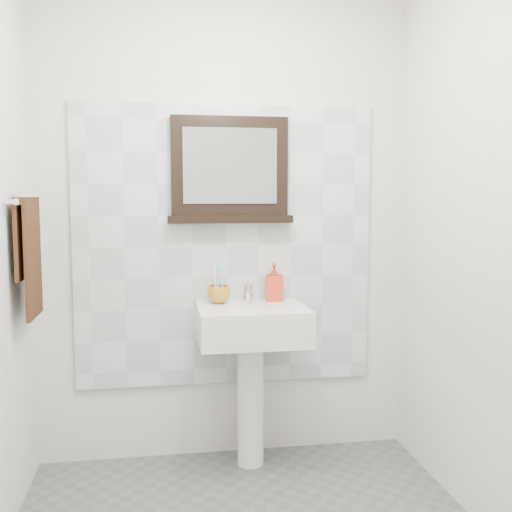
{
  "coord_description": "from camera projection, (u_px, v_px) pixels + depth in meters",
  "views": [
    {
      "loc": [
        -0.36,
        -2.1,
        1.42
      ],
      "look_at": [
        0.08,
        0.55,
        1.15
      ],
      "focal_mm": 42.0,
      "sensor_mm": 36.0,
      "label": 1
    }
  ],
  "objects": [
    {
      "name": "back_wall",
      "position": [
        225.0,
        228.0,
        3.22
      ],
      "size": [
        2.0,
        0.01,
        2.5
      ],
      "primitive_type": "cube",
      "color": "silver",
      "rests_on": "ground"
    },
    {
      "name": "front_wall",
      "position": [
        363.0,
        293.0,
        1.06
      ],
      "size": [
        2.0,
        0.01,
        2.5
      ],
      "primitive_type": "cube",
      "color": "silver",
      "rests_on": "ground"
    },
    {
      "name": "splashback",
      "position": [
        226.0,
        246.0,
        3.22
      ],
      "size": [
        1.6,
        0.02,
        1.5
      ],
      "primitive_type": "cube",
      "color": "silver",
      "rests_on": "back_wall"
    },
    {
      "name": "pedestal_sink",
      "position": [
        252.0,
        341.0,
        3.07
      ],
      "size": [
        0.55,
        0.44,
        0.96
      ],
      "color": "white",
      "rests_on": "ground"
    },
    {
      "name": "toothbrush_cup",
      "position": [
        219.0,
        295.0,
        3.13
      ],
      "size": [
        0.13,
        0.13,
        0.09
      ],
      "primitive_type": "imported",
      "rotation": [
        0.0,
        0.0,
        -0.11
      ],
      "color": "#BC7816",
      "rests_on": "pedestal_sink"
    },
    {
      "name": "toothbrushes",
      "position": [
        219.0,
        280.0,
        3.13
      ],
      "size": [
        0.05,
        0.04,
        0.21
      ],
      "color": "white",
      "rests_on": "toothbrush_cup"
    },
    {
      "name": "soap_dispenser",
      "position": [
        274.0,
        282.0,
        3.21
      ],
      "size": [
        0.1,
        0.11,
        0.2
      ],
      "primitive_type": "imported",
      "rotation": [
        0.0,
        0.0,
        -0.15
      ],
      "color": "red",
      "rests_on": "pedestal_sink"
    },
    {
      "name": "framed_mirror",
      "position": [
        230.0,
        173.0,
        3.16
      ],
      "size": [
        0.66,
        0.11,
        0.56
      ],
      "color": "black",
      "rests_on": "back_wall"
    },
    {
      "name": "towel_bar",
      "position": [
        25.0,
        201.0,
        2.7
      ],
      "size": [
        0.07,
        0.4,
        0.03
      ],
      "color": "silver",
      "rests_on": "left_wall"
    },
    {
      "name": "hand_towel",
      "position": [
        29.0,
        248.0,
        2.72
      ],
      "size": [
        0.06,
        0.3,
        0.55
      ],
      "color": "#321B0E",
      "rests_on": "towel_bar"
    }
  ]
}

